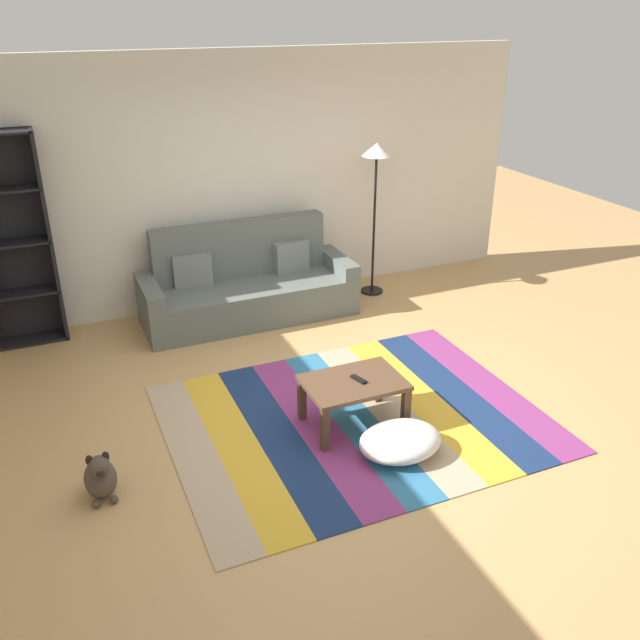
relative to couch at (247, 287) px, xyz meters
name	(u,v)px	position (x,y,z in m)	size (l,w,h in m)	color
ground_plane	(333,404)	(0.10, -2.02, -0.34)	(14.00, 14.00, 0.00)	tan
back_wall	(237,181)	(0.10, 0.53, 1.01)	(6.80, 0.10, 2.70)	silver
rug	(354,418)	(0.17, -2.29, -0.33)	(2.99, 2.33, 0.01)	tan
couch	(247,287)	(0.00, 0.00, 0.00)	(2.26, 0.80, 1.00)	#59605B
coffee_table	(354,388)	(0.12, -2.36, 0.01)	(0.78, 0.54, 0.40)	#513826
pouf	(400,441)	(0.27, -2.86, -0.21)	(0.65, 0.50, 0.22)	white
dog	(100,477)	(-1.85, -2.45, -0.18)	(0.22, 0.35, 0.40)	#473D33
standing_lamp	(376,170)	(1.54, 0.05, 1.11)	(0.32, 0.32, 1.74)	black
tv_remote	(359,379)	(0.16, -2.37, 0.08)	(0.04, 0.15, 0.02)	black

